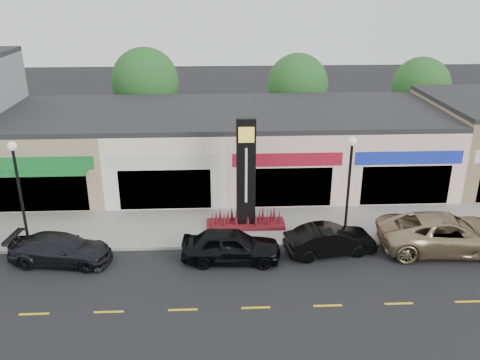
{
  "coord_description": "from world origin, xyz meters",
  "views": [
    {
      "loc": [
        1.52,
        -20.46,
        12.61
      ],
      "look_at": [
        2.68,
        4.0,
        2.91
      ],
      "focal_mm": 38.0,
      "sensor_mm": 36.0,
      "label": 1
    }
  ],
  "objects_px": {
    "car_black_conv": "(330,240)",
    "lamp_east_near": "(349,179)",
    "pylon_sign": "(246,190)",
    "car_dark_sedan": "(61,249)",
    "lamp_west_near": "(19,184)",
    "car_black_sedan": "(231,246)",
    "car_gold_suv": "(446,233)"
  },
  "relations": [
    {
      "from": "car_black_conv",
      "to": "lamp_east_near",
      "type": "bearing_deg",
      "value": -50.53
    },
    {
      "from": "lamp_east_near",
      "to": "pylon_sign",
      "type": "bearing_deg",
      "value": 161.25
    },
    {
      "from": "pylon_sign",
      "to": "car_dark_sedan",
      "type": "bearing_deg",
      "value": -160.8
    },
    {
      "from": "lamp_west_near",
      "to": "car_black_sedan",
      "type": "height_order",
      "value": "lamp_west_near"
    },
    {
      "from": "car_gold_suv",
      "to": "car_black_sedan",
      "type": "bearing_deg",
      "value": 96.12
    },
    {
      "from": "lamp_east_near",
      "to": "car_dark_sedan",
      "type": "xyz_separation_m",
      "value": [
        -13.98,
        -1.43,
        -2.78
      ]
    },
    {
      "from": "car_black_sedan",
      "to": "car_black_conv",
      "type": "xyz_separation_m",
      "value": [
        4.86,
        0.48,
        -0.08
      ]
    },
    {
      "from": "pylon_sign",
      "to": "car_dark_sedan",
      "type": "distance_m",
      "value": 9.64
    },
    {
      "from": "lamp_east_near",
      "to": "car_black_conv",
      "type": "height_order",
      "value": "lamp_east_near"
    },
    {
      "from": "car_black_sedan",
      "to": "car_gold_suv",
      "type": "relative_size",
      "value": 0.72
    },
    {
      "from": "lamp_west_near",
      "to": "lamp_east_near",
      "type": "distance_m",
      "value": 16.0
    },
    {
      "from": "lamp_west_near",
      "to": "car_black_sedan",
      "type": "xyz_separation_m",
      "value": [
        10.11,
        -1.66,
        -2.67
      ]
    },
    {
      "from": "car_black_conv",
      "to": "car_gold_suv",
      "type": "xyz_separation_m",
      "value": [
        5.8,
        0.08,
        0.19
      ]
    },
    {
      "from": "car_gold_suv",
      "to": "car_black_conv",
      "type": "bearing_deg",
      "value": 93.93
    },
    {
      "from": "lamp_west_near",
      "to": "lamp_east_near",
      "type": "xyz_separation_m",
      "value": [
        16.0,
        0.0,
        0.0
      ]
    },
    {
      "from": "pylon_sign",
      "to": "car_black_conv",
      "type": "height_order",
      "value": "pylon_sign"
    },
    {
      "from": "pylon_sign",
      "to": "lamp_west_near",
      "type": "bearing_deg",
      "value": -171.23
    },
    {
      "from": "lamp_west_near",
      "to": "pylon_sign",
      "type": "height_order",
      "value": "pylon_sign"
    },
    {
      "from": "pylon_sign",
      "to": "car_gold_suv",
      "type": "relative_size",
      "value": 0.91
    },
    {
      "from": "car_black_conv",
      "to": "car_gold_suv",
      "type": "distance_m",
      "value": 5.8
    },
    {
      "from": "car_dark_sedan",
      "to": "lamp_east_near",
      "type": "bearing_deg",
      "value": -76.62
    },
    {
      "from": "pylon_sign",
      "to": "car_black_conv",
      "type": "relative_size",
      "value": 1.36
    },
    {
      "from": "car_gold_suv",
      "to": "pylon_sign",
      "type": "bearing_deg",
      "value": 77.13
    },
    {
      "from": "car_dark_sedan",
      "to": "car_black_sedan",
      "type": "distance_m",
      "value": 8.09
    },
    {
      "from": "car_dark_sedan",
      "to": "car_black_conv",
      "type": "bearing_deg",
      "value": -81.37
    },
    {
      "from": "lamp_west_near",
      "to": "car_black_sedan",
      "type": "relative_size",
      "value": 1.16
    },
    {
      "from": "car_dark_sedan",
      "to": "car_black_conv",
      "type": "distance_m",
      "value": 12.95
    },
    {
      "from": "car_dark_sedan",
      "to": "car_black_sedan",
      "type": "relative_size",
      "value": 1.02
    },
    {
      "from": "car_dark_sedan",
      "to": "car_gold_suv",
      "type": "distance_m",
      "value": 18.75
    },
    {
      "from": "car_black_conv",
      "to": "car_gold_suv",
      "type": "relative_size",
      "value": 0.67
    },
    {
      "from": "lamp_east_near",
      "to": "lamp_west_near",
      "type": "bearing_deg",
      "value": 180.0
    },
    {
      "from": "car_dark_sedan",
      "to": "car_black_conv",
      "type": "xyz_separation_m",
      "value": [
        12.95,
        0.25,
        0.03
      ]
    }
  ]
}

